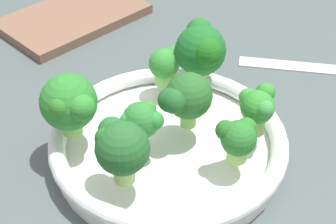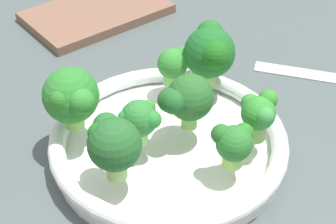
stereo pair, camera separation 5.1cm
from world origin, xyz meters
The scene contains 11 objects.
ground_plane centered at (0.00, 0.00, -1.25)cm, with size 130.00×130.00×2.50cm, color #4B5757.
bowl centered at (-0.08, -2.38, 1.96)cm, with size 28.93×28.93×3.85cm.
broccoli_floret_0 centered at (-3.72, -2.08, 7.26)cm, with size 4.60×4.65×5.64cm.
broccoli_floret_1 centered at (2.13, -2.99, 8.23)cm, with size 6.56×5.60×7.19cm.
broccoli_floret_2 centered at (-8.75, -5.09, 8.40)cm, with size 5.75×6.57×7.47cm.
broccoli_floret_3 centered at (6.37, 5.58, 6.89)cm, with size 4.90×4.09×5.13cm.
broccoli_floret_4 centered at (9.84, 2.67, 9.02)cm, with size 6.71×7.13×8.41cm.
broccoli_floret_5 centered at (-8.90, 4.59, 8.37)cm, with size 6.67×7.62×7.86cm.
broccoli_floret_6 centered at (7.99, -8.96, 7.49)cm, with size 4.80×5.20×5.95cm.
broccoli_floret_7 centered at (2.87, -10.73, 6.87)cm, with size 4.75×4.40×5.11cm.
cutting_board centered at (9.28, 34.48, 0.80)cm, with size 24.05×15.19×1.60cm, color brown.
Camera 1 is at (-29.74, -37.44, 43.90)cm, focal length 54.34 mm.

